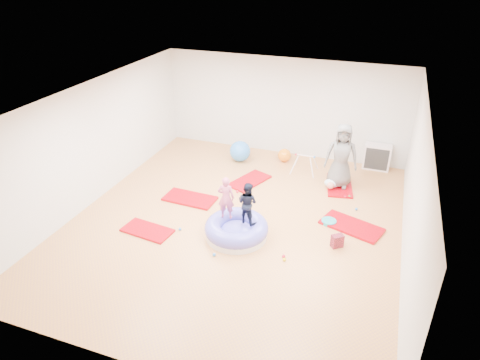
% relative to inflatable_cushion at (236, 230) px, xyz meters
% --- Properties ---
extents(room, '(7.01, 8.01, 2.81)m').
position_rel_inflatable_cushion_xyz_m(room, '(-0.21, 0.50, 1.24)').
color(room, '#CB8C41').
rests_on(room, ground).
extents(gym_mat_front_left, '(1.14, 0.67, 0.05)m').
position_rel_inflatable_cushion_xyz_m(gym_mat_front_left, '(-1.86, -0.48, -0.14)').
color(gym_mat_front_left, '#AE0017').
rests_on(gym_mat_front_left, ground).
extents(gym_mat_mid_left, '(1.27, 0.68, 0.05)m').
position_rel_inflatable_cushion_xyz_m(gym_mat_mid_left, '(-1.58, 1.04, -0.14)').
color(gym_mat_mid_left, '#AE0017').
rests_on(gym_mat_mid_left, ground).
extents(gym_mat_center_back, '(0.97, 1.29, 0.05)m').
position_rel_inflatable_cushion_xyz_m(gym_mat_center_back, '(-0.52, 2.39, -0.14)').
color(gym_mat_center_back, '#AE0017').
rests_on(gym_mat_center_back, ground).
extents(gym_mat_right, '(1.43, 1.03, 0.05)m').
position_rel_inflatable_cushion_xyz_m(gym_mat_right, '(2.25, 1.15, -0.14)').
color(gym_mat_right, '#AE0017').
rests_on(gym_mat_right, ground).
extents(gym_mat_rear_right, '(0.82, 1.30, 0.05)m').
position_rel_inflatable_cushion_xyz_m(gym_mat_rear_right, '(1.73, 2.92, -0.14)').
color(gym_mat_rear_right, '#AE0017').
rests_on(gym_mat_rear_right, ground).
extents(inflatable_cushion, '(1.34, 1.34, 0.42)m').
position_rel_inflatable_cushion_xyz_m(inflatable_cushion, '(0.00, 0.00, 0.00)').
color(inflatable_cushion, silver).
rests_on(inflatable_cushion, ground).
extents(child_pink, '(0.38, 0.28, 0.95)m').
position_rel_inflatable_cushion_xyz_m(child_pink, '(-0.27, 0.12, 0.70)').
color(child_pink, '#C7547A').
rests_on(child_pink, inflatable_cushion).
extents(child_navy, '(0.52, 0.45, 0.91)m').
position_rel_inflatable_cushion_xyz_m(child_navy, '(0.20, 0.11, 0.68)').
color(child_navy, black).
rests_on(child_navy, inflatable_cushion).
extents(adult_caregiver, '(0.84, 0.59, 1.64)m').
position_rel_inflatable_cushion_xyz_m(adult_caregiver, '(1.70, 2.88, 0.71)').
color(adult_caregiver, '#595959').
rests_on(adult_caregiver, gym_mat_rear_right).
extents(infant, '(0.36, 0.37, 0.21)m').
position_rel_inflatable_cushion_xyz_m(infant, '(1.55, 2.70, -0.00)').
color(infant, silver).
rests_on(infant, gym_mat_rear_right).
extents(ball_pit_balls, '(3.55, 3.27, 0.07)m').
position_rel_inflatable_cushion_xyz_m(ball_pit_balls, '(0.81, 0.82, -0.13)').
color(ball_pit_balls, green).
rests_on(ball_pit_balls, ground).
extents(exercise_ball_blue, '(0.59, 0.59, 0.59)m').
position_rel_inflatable_cushion_xyz_m(exercise_ball_blue, '(-1.18, 3.52, 0.13)').
color(exercise_ball_blue, '#2F7BDC').
rests_on(exercise_ball_blue, ground).
extents(exercise_ball_orange, '(0.38, 0.38, 0.38)m').
position_rel_inflatable_cushion_xyz_m(exercise_ball_orange, '(0.03, 3.90, 0.02)').
color(exercise_ball_orange, orange).
rests_on(exercise_ball_orange, ground).
extents(infant_play_gym, '(0.67, 0.63, 0.51)m').
position_rel_inflatable_cushion_xyz_m(infant_play_gym, '(0.71, 3.40, 0.18)').
color(infant_play_gym, silver).
rests_on(infant_play_gym, ground).
extents(cube_shelf, '(0.71, 0.35, 0.71)m').
position_rel_inflatable_cushion_xyz_m(cube_shelf, '(2.52, 4.29, 0.19)').
color(cube_shelf, silver).
rests_on(cube_shelf, ground).
extents(balance_disc, '(0.33, 0.33, 0.07)m').
position_rel_inflatable_cushion_xyz_m(balance_disc, '(1.75, 1.15, -0.13)').
color(balance_disc, teal).
rests_on(balance_disc, ground).
extents(backpack, '(0.28, 0.26, 0.27)m').
position_rel_inflatable_cushion_xyz_m(backpack, '(2.04, 0.34, -0.03)').
color(backpack, '#AF1733').
rests_on(backpack, ground).
extents(yellow_toy, '(0.21, 0.21, 0.03)m').
position_rel_inflatable_cushion_xyz_m(yellow_toy, '(-2.22, -0.39, -0.15)').
color(yellow_toy, '#F9EA0A').
rests_on(yellow_toy, ground).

